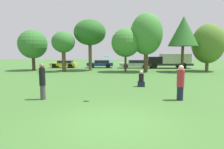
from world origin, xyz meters
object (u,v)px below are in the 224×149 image
frisbee (106,56)px  parked_car_yellow (64,64)px  tree_3 (126,43)px  tree_4 (146,34)px  delivery_truck_black (169,60)px  tree_1 (63,43)px  tree_2 (90,33)px  tree_5 (183,31)px  tree_0 (33,44)px  person_catcher (180,83)px  parked_car_blue (101,64)px  parked_car_silver (135,64)px  bystander_sitting (141,80)px  tree_6 (208,44)px  person_thrower (42,81)px

frisbee → parked_car_yellow: 21.68m
tree_3 → tree_4: (2.42, 0.15, 0.99)m
tree_3 → delivery_truck_black: 9.11m
tree_1 → tree_2: size_ratio=0.75×
tree_5 → delivery_truck_black: size_ratio=0.97×
delivery_truck_black → tree_1: bearing=20.7°
tree_0 → frisbee: bearing=-55.4°
person_catcher → tree_4: size_ratio=0.25×
tree_4 → parked_car_blue: (-6.06, 6.00, -3.80)m
tree_0 → parked_car_yellow: (2.59, 4.66, -2.74)m
tree_2 → parked_car_silver: tree_2 is taller
bystander_sitting → tree_4: bearing=81.3°
bystander_sitting → tree_6: tree_6 is taller
person_catcher → tree_3: size_ratio=0.33×
bystander_sitting → tree_4: (1.57, 10.19, 3.98)m
tree_4 → parked_car_yellow: (-11.67, 5.86, -3.83)m
tree_1 → tree_5: (14.14, 0.28, 1.27)m
tree_2 → tree_4: (6.92, -1.43, -0.36)m
parked_car_yellow → parked_car_blue: 5.61m
tree_3 → delivery_truck_black: tree_3 is taller
person_catcher → bystander_sitting: person_catcher is taller
delivery_truck_black → person_catcher: bearing=75.4°
bystander_sitting → tree_5: tree_5 is taller
frisbee → tree_6: tree_6 is taller
bystander_sitting → delivery_truck_black: delivery_truck_black is taller
parked_car_silver → delivery_truck_black: delivery_truck_black is taller
tree_0 → tree_5: bearing=-3.7°
frisbee → tree_6: (11.30, 15.41, 1.26)m
tree_0 → person_catcher: bearing=-46.8°
person_catcher → tree_2: (-6.84, 15.32, 3.94)m
person_catcher → tree_3: 14.18m
parked_car_yellow → tree_0: bearing=58.6°
tree_4 → tree_1: bearing=-178.5°
tree_0 → bystander_sitting: bearing=-41.9°
tree_6 → parked_car_yellow: size_ratio=1.49×
tree_6 → person_catcher: bearing=-117.2°
tree_0 → parked_car_silver: bearing=18.5°
tree_0 → tree_3: (11.84, -1.35, 0.11)m
tree_4 → parked_car_yellow: bearing=153.3°
person_catcher → tree_5: bearing=-109.0°
person_catcher → parked_car_blue: 20.77m
tree_1 → tree_0: bearing=161.6°
bystander_sitting → tree_1: 13.28m
person_thrower → delivery_truck_black: bearing=59.5°
parked_car_blue → frisbee: bearing=94.5°
parked_car_silver → tree_0: bearing=16.1°
tree_6 → parked_car_silver: bearing=152.1°
tree_3 → parked_car_yellow: bearing=147.0°
person_thrower → tree_1: (-3.08, 13.81, 2.55)m
tree_2 → tree_4: bearing=-11.7°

